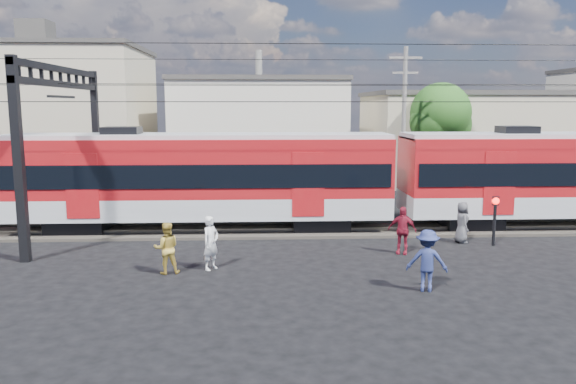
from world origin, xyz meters
name	(u,v)px	position (x,y,z in m)	size (l,w,h in m)	color
ground	(324,290)	(0.00, 0.00, 0.00)	(120.00, 120.00, 0.00)	black
track_bed	(304,229)	(0.00, 8.00, 0.06)	(70.00, 3.40, 0.12)	#2D2823
rail_near	(305,230)	(0.00, 7.25, 0.18)	(70.00, 0.12, 0.12)	#59544C
rail_far	(303,222)	(0.00, 8.75, 0.18)	(70.00, 0.12, 0.12)	#59544C
commuter_train	(205,176)	(-4.22, 8.00, 2.40)	(50.30, 3.08, 4.17)	black
catenary	(96,111)	(-8.65, 8.00, 5.14)	(70.00, 9.30, 7.52)	black
building_west	(41,115)	(-17.00, 24.00, 4.66)	(14.28, 10.20, 9.30)	#B6AA8B
building_midwest	(259,128)	(-2.00, 27.00, 3.66)	(12.24, 12.24, 7.30)	beige
building_mideast	(482,136)	(14.00, 24.00, 3.16)	(16.32, 10.20, 6.30)	#B6AA8B
utility_pole_mid	(404,120)	(6.00, 15.00, 4.53)	(1.80, 0.24, 8.50)	slate
tree_near	(443,117)	(9.19, 18.09, 4.66)	(3.82, 3.64, 6.72)	#382619
pedestrian_a	(211,243)	(-3.49, 2.27, 0.89)	(0.65, 0.43, 1.79)	silver
pedestrian_b	(167,248)	(-4.87, 1.86, 0.84)	(0.81, 0.63, 1.68)	gold
pedestrian_c	(427,261)	(2.96, -0.21, 0.91)	(1.18, 0.68, 1.82)	navy
pedestrian_d	(402,230)	(3.27, 3.94, 0.87)	(1.02, 0.43, 1.74)	maroon
pedestrian_e	(462,222)	(6.02, 5.48, 0.81)	(0.79, 0.52, 1.63)	#45454A
crossing_signal	(495,212)	(7.09, 4.94, 1.34)	(0.28, 0.28, 1.93)	black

